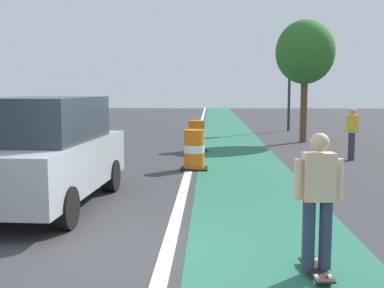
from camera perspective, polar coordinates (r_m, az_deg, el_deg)
name	(u,v)px	position (r m, az deg, el deg)	size (l,w,h in m)	color
ground_plane	(99,254)	(6.72, -10.89, -12.60)	(100.00, 100.00, 0.00)	#38383A
bike_lane_strip	(234,147)	(18.34, 5.03, -0.38)	(2.50, 80.00, 0.01)	#286B51
lane_divider_stripe	(195,147)	(18.32, 0.34, -0.36)	(0.20, 80.00, 0.01)	silver
skateboarder_on_lane	(318,199)	(5.82, 14.65, -6.35)	(0.57, 0.81, 1.69)	black
parked_suv_nearest	(47,152)	(9.34, -16.74, -0.86)	(2.09, 4.68, 2.04)	#9EA0A5
traffic_barrel_front	(194,150)	(13.20, 0.26, -0.72)	(0.73, 0.73, 1.09)	orange
traffic_barrel_mid	(196,136)	(17.13, 0.53, 0.94)	(0.73, 0.73, 1.09)	orange
traffic_light_corner	(290,64)	(25.89, 11.48, 9.26)	(0.41, 0.32, 5.10)	#2D2D2D
pedestrian_crossing	(352,133)	(15.63, 18.35, 1.30)	(0.34, 0.20, 1.61)	#33333D
street_tree_sidewalk	(305,53)	(20.56, 13.21, 10.44)	(2.40, 2.40, 5.00)	brown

